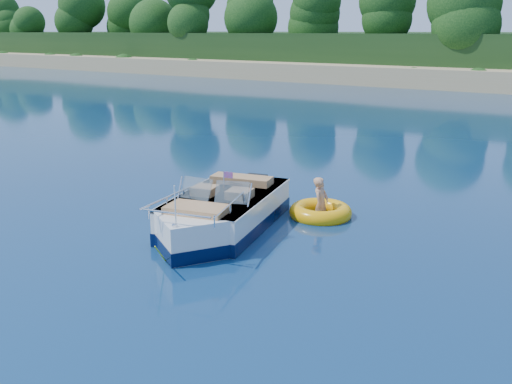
% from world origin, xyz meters
% --- Properties ---
extents(ground, '(160.00, 160.00, 0.00)m').
position_xyz_m(ground, '(0.00, 0.00, 0.00)').
color(ground, '#0A2246').
rests_on(ground, ground).
extents(motorboat, '(2.61, 5.20, 1.76)m').
position_xyz_m(motorboat, '(1.64, 0.79, 0.34)').
color(motorboat, white).
rests_on(motorboat, ground).
extents(tow_tube, '(1.54, 1.54, 0.40)m').
position_xyz_m(tow_tube, '(3.02, 2.92, 0.10)').
color(tow_tube, '#FEAB09').
rests_on(tow_tube, ground).
extents(boy, '(0.40, 0.76, 1.44)m').
position_xyz_m(boy, '(3.00, 3.00, 0.00)').
color(boy, tan).
rests_on(boy, ground).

